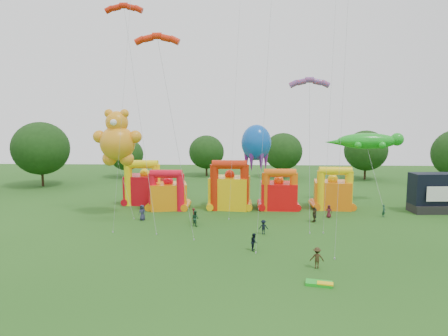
{
  "coord_description": "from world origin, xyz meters",
  "views": [
    {
      "loc": [
        -1.09,
        -28.7,
        12.67
      ],
      "look_at": [
        -2.95,
        18.0,
        6.84
      ],
      "focal_mm": 32.0,
      "sensor_mm": 36.0,
      "label": 1
    }
  ],
  "objects_px": {
    "bouncy_castle_0": "(144,187)",
    "gecko_kite": "(370,153)",
    "spectator_4": "(314,214)",
    "bouncy_castle_2": "(230,190)",
    "octopus_kite": "(257,153)",
    "spectator_0": "(142,213)",
    "teddy_bear_kite": "(119,151)",
    "stage_trailer": "(442,193)"
  },
  "relations": [
    {
      "from": "stage_trailer",
      "to": "bouncy_castle_0",
      "type": "bearing_deg",
      "value": 175.06
    },
    {
      "from": "teddy_bear_kite",
      "to": "stage_trailer",
      "type": "bearing_deg",
      "value": 5.19
    },
    {
      "from": "teddy_bear_kite",
      "to": "spectator_0",
      "type": "xyz_separation_m",
      "value": [
        3.29,
        -2.13,
        -7.53
      ]
    },
    {
      "from": "bouncy_castle_0",
      "to": "bouncy_castle_2",
      "type": "distance_m",
      "value": 13.01
    },
    {
      "from": "teddy_bear_kite",
      "to": "octopus_kite",
      "type": "bearing_deg",
      "value": 16.66
    },
    {
      "from": "gecko_kite",
      "to": "spectator_4",
      "type": "distance_m",
      "value": 16.98
    },
    {
      "from": "gecko_kite",
      "to": "bouncy_castle_0",
      "type": "bearing_deg",
      "value": -176.34
    },
    {
      "from": "gecko_kite",
      "to": "spectator_0",
      "type": "height_order",
      "value": "gecko_kite"
    },
    {
      "from": "bouncy_castle_0",
      "to": "teddy_bear_kite",
      "type": "xyz_separation_m",
      "value": [
        -1.31,
        -7.5,
        5.98
      ]
    },
    {
      "from": "spectator_0",
      "to": "spectator_4",
      "type": "relative_size",
      "value": 1.01
    },
    {
      "from": "teddy_bear_kite",
      "to": "spectator_0",
      "type": "bearing_deg",
      "value": -32.98
    },
    {
      "from": "gecko_kite",
      "to": "spectator_4",
      "type": "xyz_separation_m",
      "value": [
        -10.21,
        -11.85,
        -6.59
      ]
    },
    {
      "from": "stage_trailer",
      "to": "octopus_kite",
      "type": "bearing_deg",
      "value": 176.67
    },
    {
      "from": "teddy_bear_kite",
      "to": "spectator_0",
      "type": "distance_m",
      "value": 8.49
    },
    {
      "from": "teddy_bear_kite",
      "to": "spectator_4",
      "type": "distance_m",
      "value": 25.85
    },
    {
      "from": "octopus_kite",
      "to": "spectator_0",
      "type": "bearing_deg",
      "value": -152.87
    },
    {
      "from": "bouncy_castle_0",
      "to": "spectator_4",
      "type": "xyz_separation_m",
      "value": [
        23.31,
        -9.71,
        -1.57
      ]
    },
    {
      "from": "bouncy_castle_2",
      "to": "spectator_4",
      "type": "bearing_deg",
      "value": -33.81
    },
    {
      "from": "bouncy_castle_2",
      "to": "stage_trailer",
      "type": "height_order",
      "value": "bouncy_castle_2"
    },
    {
      "from": "bouncy_castle_0",
      "to": "gecko_kite",
      "type": "height_order",
      "value": "gecko_kite"
    },
    {
      "from": "spectator_0",
      "to": "bouncy_castle_2",
      "type": "bearing_deg",
      "value": 49.35
    },
    {
      "from": "spectator_4",
      "to": "stage_trailer",
      "type": "bearing_deg",
      "value": 134.01
    },
    {
      "from": "stage_trailer",
      "to": "spectator_0",
      "type": "relative_size",
      "value": 4.41
    },
    {
      "from": "bouncy_castle_0",
      "to": "spectator_0",
      "type": "distance_m",
      "value": 9.95
    },
    {
      "from": "bouncy_castle_0",
      "to": "gecko_kite",
      "type": "relative_size",
      "value": 0.57
    },
    {
      "from": "bouncy_castle_0",
      "to": "spectator_0",
      "type": "xyz_separation_m",
      "value": [
        1.98,
        -9.63,
        -1.56
      ]
    },
    {
      "from": "stage_trailer",
      "to": "gecko_kite",
      "type": "height_order",
      "value": "gecko_kite"
    },
    {
      "from": "octopus_kite",
      "to": "teddy_bear_kite",
      "type": "bearing_deg",
      "value": -163.34
    },
    {
      "from": "stage_trailer",
      "to": "spectator_4",
      "type": "height_order",
      "value": "stage_trailer"
    },
    {
      "from": "bouncy_castle_0",
      "to": "octopus_kite",
      "type": "distance_m",
      "value": 17.56
    },
    {
      "from": "bouncy_castle_2",
      "to": "gecko_kite",
      "type": "distance_m",
      "value": 21.89
    },
    {
      "from": "spectator_4",
      "to": "gecko_kite",
      "type": "bearing_deg",
      "value": 164.83
    },
    {
      "from": "bouncy_castle_0",
      "to": "spectator_4",
      "type": "height_order",
      "value": "bouncy_castle_0"
    },
    {
      "from": "bouncy_castle_0",
      "to": "stage_trailer",
      "type": "xyz_separation_m",
      "value": [
        41.65,
        -3.6,
        0.05
      ]
    },
    {
      "from": "gecko_kite",
      "to": "octopus_kite",
      "type": "height_order",
      "value": "octopus_kite"
    },
    {
      "from": "spectator_0",
      "to": "gecko_kite",
      "type": "bearing_deg",
      "value": 36.76
    },
    {
      "from": "spectator_4",
      "to": "bouncy_castle_0",
      "type": "bearing_deg",
      "value": -87.03
    },
    {
      "from": "stage_trailer",
      "to": "gecko_kite",
      "type": "relative_size",
      "value": 0.73
    },
    {
      "from": "stage_trailer",
      "to": "bouncy_castle_2",
      "type": "bearing_deg",
      "value": 178.08
    },
    {
      "from": "gecko_kite",
      "to": "spectator_4",
      "type": "height_order",
      "value": "gecko_kite"
    },
    {
      "from": "teddy_bear_kite",
      "to": "gecko_kite",
      "type": "distance_m",
      "value": 36.16
    },
    {
      "from": "bouncy_castle_2",
      "to": "spectator_0",
      "type": "relative_size",
      "value": 3.58
    }
  ]
}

